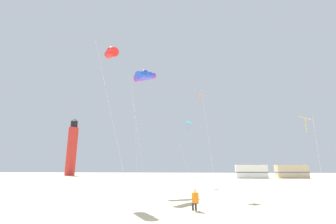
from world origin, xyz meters
The scene contains 10 objects.
kite_flyer_standing centered at (1.01, 5.97, 0.61)m, with size 0.39×0.54×1.16m.
kite_tube_violet centered at (-3.86, 15.49, 11.57)m, with size 2.58×2.51×12.27m.
kite_diamond_gold centered at (10.58, 13.36, 6.16)m, with size 1.42×1.42×6.58m.
kite_tube_blue centered at (-3.34, 12.76, 10.65)m, with size 1.98×2.59×11.36m.
kite_diamond_orange centered at (1.68, 12.52, 8.27)m, with size 1.74×1.74×8.82m.
kite_tube_scarlet centered at (-5.38, 9.38, 11.26)m, with size 3.05×3.34×11.97m.
kite_diamond_cyan centered at (0.44, 22.49, 7.66)m, with size 2.61×2.61×8.17m.
lighthouse_distant centered at (-34.55, 59.31, 7.84)m, with size 2.80×2.80×16.80m.
rv_van_white centered at (13.25, 45.87, 1.39)m, with size 6.60×2.82×2.80m.
rv_van_tan centered at (21.94, 47.21, 1.39)m, with size 6.53×2.61×2.80m.
Camera 1 is at (0.96, -7.37, 2.24)m, focal length 25.15 mm.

